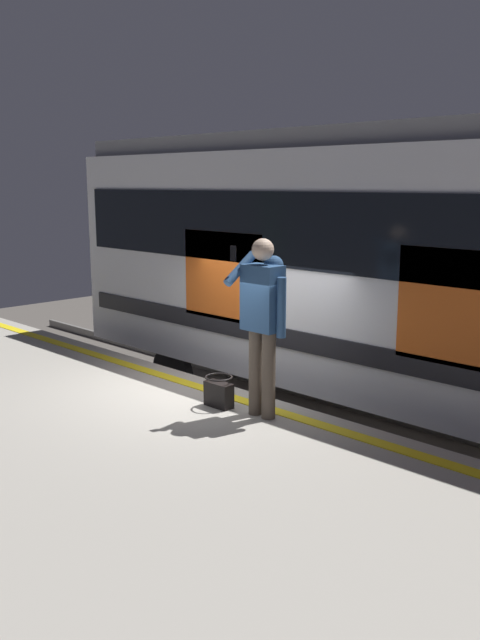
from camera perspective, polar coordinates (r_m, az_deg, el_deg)
The scene contains 8 objects.
ground_plane at distance 8.43m, azimuth -1.11°, elevation -12.76°, with size 24.70×24.70×0.00m, color #4C4742.
platform at distance 6.84m, azimuth -16.99°, elevation -14.17°, with size 14.22×5.06×1.12m, color #9E998E.
safety_line at distance 7.84m, azimuth -2.72°, elevation -5.89°, with size 13.93×0.16×0.01m, color yellow.
track_rail_near at distance 9.44m, azimuth 5.58°, elevation -9.56°, with size 18.48×0.08×0.16m, color slate.
track_rail_far at distance 10.53m, azimuth 10.55°, elevation -7.44°, with size 18.48×0.08×0.16m, color slate.
train_carriage at distance 8.95m, azimuth 13.06°, elevation 5.08°, with size 9.62×2.99×3.94m.
passenger at distance 6.72m, azimuth 1.96°, elevation 0.60°, with size 0.57×0.55×1.82m.
handbag at distance 7.22m, azimuth -1.81°, elevation -6.14°, with size 0.33×0.30×0.34m.
Camera 1 is at (-5.51, 5.36, 3.47)m, focal length 37.91 mm.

